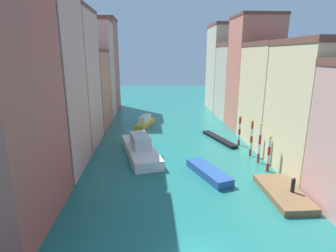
% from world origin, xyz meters
% --- Properties ---
extents(ground_plane, '(154.00, 154.00, 0.00)m').
position_xyz_m(ground_plane, '(0.00, 24.50, 0.00)').
color(ground_plane, '#1E6B66').
extents(building_left_1, '(7.40, 8.72, 19.59)m').
position_xyz_m(building_left_1, '(-14.63, 15.46, 9.80)').
color(building_left_1, tan).
rests_on(building_left_1, ground).
extents(building_left_2, '(7.40, 9.29, 19.04)m').
position_xyz_m(building_left_2, '(-14.63, 24.65, 9.53)').
color(building_left_2, tan).
rests_on(building_left_2, ground).
extents(building_left_3, '(7.40, 10.19, 13.78)m').
position_xyz_m(building_left_3, '(-14.63, 34.79, 6.90)').
color(building_left_3, '#C6705B').
rests_on(building_left_3, ground).
extents(building_left_4, '(7.40, 7.34, 19.79)m').
position_xyz_m(building_left_4, '(-14.63, 43.82, 9.91)').
color(building_left_4, tan).
rests_on(building_left_4, ground).
extents(building_left_5, '(7.40, 8.51, 21.03)m').
position_xyz_m(building_left_5, '(-14.63, 52.00, 10.53)').
color(building_left_5, '#B25147').
rests_on(building_left_5, ground).
extents(building_right_1, '(7.40, 9.87, 14.56)m').
position_xyz_m(building_right_1, '(14.63, 13.27, 7.29)').
color(building_right_1, beige).
rests_on(building_right_1, ground).
extents(building_right_2, '(7.40, 10.13, 14.63)m').
position_xyz_m(building_right_2, '(14.63, 23.33, 7.33)').
color(building_right_2, beige).
rests_on(building_right_2, ground).
extents(building_right_3, '(7.40, 7.59, 19.28)m').
position_xyz_m(building_right_3, '(14.63, 32.18, 9.65)').
color(building_right_3, '#C6705B').
rests_on(building_right_3, ground).
extents(building_right_4, '(7.40, 9.28, 15.20)m').
position_xyz_m(building_right_4, '(14.63, 40.60, 7.61)').
color(building_right_4, '#BCB299').
rests_on(building_right_4, ground).
extents(building_right_5, '(7.40, 9.89, 19.73)m').
position_xyz_m(building_right_5, '(14.63, 50.32, 9.88)').
color(building_right_5, '#BCB299').
rests_on(building_right_5, ground).
extents(waterfront_dock, '(3.13, 7.06, 0.61)m').
position_xyz_m(waterfront_dock, '(9.13, 7.89, 0.30)').
color(waterfront_dock, brown).
rests_on(waterfront_dock, ground).
extents(person_on_dock, '(0.36, 0.36, 1.56)m').
position_xyz_m(person_on_dock, '(9.79, 7.44, 1.33)').
color(person_on_dock, black).
rests_on(person_on_dock, waterfront_dock).
extents(mooring_pole_0, '(0.37, 0.37, 4.24)m').
position_xyz_m(mooring_pole_0, '(10.02, 13.42, 2.18)').
color(mooring_pole_0, red).
rests_on(mooring_pole_0, ground).
extents(mooring_pole_1, '(0.32, 0.32, 5.04)m').
position_xyz_m(mooring_pole_1, '(9.95, 15.97, 2.57)').
color(mooring_pole_1, red).
rests_on(mooring_pole_1, ground).
extents(mooring_pole_2, '(0.30, 0.30, 4.86)m').
position_xyz_m(mooring_pole_2, '(9.78, 18.30, 2.48)').
color(mooring_pole_2, red).
rests_on(mooring_pole_2, ground).
extents(mooring_pole_3, '(0.37, 0.37, 4.46)m').
position_xyz_m(mooring_pole_3, '(9.64, 22.60, 2.29)').
color(mooring_pole_3, red).
rests_on(mooring_pole_3, ground).
extents(vaporetto_white, '(5.87, 12.20, 2.80)m').
position_xyz_m(vaporetto_white, '(-4.64, 19.45, 0.93)').
color(vaporetto_white, white).
rests_on(vaporetto_white, ground).
extents(gondola_black, '(3.58, 8.55, 0.45)m').
position_xyz_m(gondola_black, '(7.30, 25.08, 0.22)').
color(gondola_black, black).
rests_on(gondola_black, ground).
extents(motorboat_0, '(3.94, 7.22, 1.92)m').
position_xyz_m(motorboat_0, '(-4.30, 34.92, 0.71)').
color(motorboat_0, gold).
rests_on(motorboat_0, ground).
extents(motorboat_1, '(4.11, 7.07, 0.87)m').
position_xyz_m(motorboat_1, '(3.01, 12.60, 0.44)').
color(motorboat_1, '#234C93').
rests_on(motorboat_1, ground).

